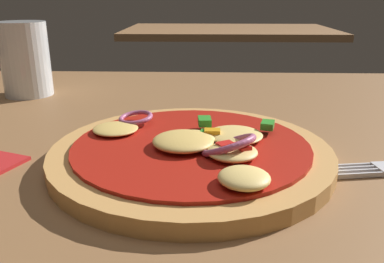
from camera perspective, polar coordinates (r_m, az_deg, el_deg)
The scene contains 4 objects.
dining_table at distance 0.33m, azimuth -10.18°, elevation -8.17°, with size 1.24×0.87×0.03m.
pizza at distance 0.34m, azimuth 0.02°, elevation -2.88°, with size 0.24×0.24×0.04m.
beer_glass at distance 0.60m, azimuth -22.83°, elevation 9.26°, with size 0.07×0.07×0.10m.
background_table at distance 1.68m, azimuth 5.33°, elevation 14.13°, with size 0.84×0.51×0.03m.
Camera 1 is at (0.07, -0.28, 0.16)m, focal length 37.06 mm.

